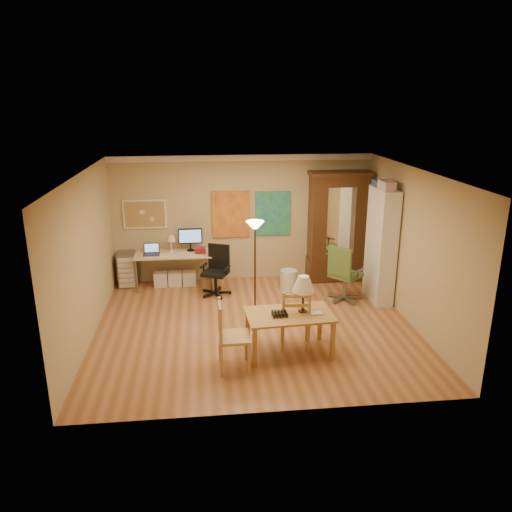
{
  "coord_description": "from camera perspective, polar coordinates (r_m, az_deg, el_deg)",
  "views": [
    {
      "loc": [
        -0.85,
        -7.9,
        3.83
      ],
      "look_at": [
        0.05,
        0.3,
        1.2
      ],
      "focal_mm": 35.0,
      "sensor_mm": 36.0,
      "label": 1
    }
  ],
  "objects": [
    {
      "name": "art_panel_right",
      "position": [
        10.75,
        1.92,
        4.89
      ],
      "size": [
        0.75,
        0.04,
        0.95
      ],
      "primitive_type": "cube",
      "color": "teal",
      "rests_on": "floor"
    },
    {
      "name": "wastebin",
      "position": [
        10.36,
        3.74,
        -2.77
      ],
      "size": [
        0.35,
        0.35,
        0.43
      ],
      "primitive_type": "cylinder",
      "color": "silver",
      "rests_on": "floor"
    },
    {
      "name": "corkboard",
      "position": [
        10.7,
        -12.59,
        4.69
      ],
      "size": [
        0.9,
        0.04,
        0.62
      ],
      "primitive_type": "cube",
      "color": "tan",
      "rests_on": "floor"
    },
    {
      "name": "dining_table",
      "position": [
        7.7,
        4.42,
        -5.64
      ],
      "size": [
        1.37,
        0.88,
        1.24
      ],
      "color": "#9C6333",
      "rests_on": "floor"
    },
    {
      "name": "art_panel_left",
      "position": [
        10.66,
        -2.89,
        4.77
      ],
      "size": [
        0.8,
        0.04,
        1.0
      ],
      "primitive_type": "cube",
      "color": "gold",
      "rests_on": "floor"
    },
    {
      "name": "bookshelf",
      "position": [
        9.9,
        14.08,
        1.15
      ],
      "size": [
        0.33,
        0.89,
        2.22
      ],
      "color": "white",
      "rests_on": "floor"
    },
    {
      "name": "computer_desk",
      "position": [
        10.63,
        -9.14,
        -1.1
      ],
      "size": [
        1.61,
        0.7,
        1.21
      ],
      "color": "tan",
      "rests_on": "floor"
    },
    {
      "name": "floor",
      "position": [
        8.83,
        -0.11,
        -8.03
      ],
      "size": [
        5.5,
        5.5,
        0.0
      ],
      "primitive_type": "plane",
      "color": "brown",
      "rests_on": "ground"
    },
    {
      "name": "ladder_chair_back",
      "position": [
        7.97,
        4.54,
        -7.35
      ],
      "size": [
        0.51,
        0.5,
        1.0
      ],
      "color": "tan",
      "rests_on": "floor"
    },
    {
      "name": "torchiere_lamp",
      "position": [
        8.8,
        -0.11,
        1.78
      ],
      "size": [
        0.32,
        0.32,
        1.77
      ],
      "color": "#3E2918",
      "rests_on": "floor"
    },
    {
      "name": "armoire",
      "position": [
        10.91,
        9.25,
        2.58
      ],
      "size": [
        1.28,
        0.61,
        2.36
      ],
      "color": "#39260F",
      "rests_on": "floor"
    },
    {
      "name": "office_chair_green",
      "position": [
        9.94,
        10.01,
        -3.38
      ],
      "size": [
        0.73,
        0.73,
        1.13
      ],
      "color": "slate",
      "rests_on": "floor"
    },
    {
      "name": "drawer_cart",
      "position": [
        10.87,
        -14.47,
        -1.47
      ],
      "size": [
        0.37,
        0.44,
        0.73
      ],
      "color": "slate",
      "rests_on": "floor"
    },
    {
      "name": "ladder_chair_left",
      "position": [
        7.37,
        -2.8,
        -9.3
      ],
      "size": [
        0.46,
        0.49,
        1.05
      ],
      "color": "tan",
      "rests_on": "floor"
    },
    {
      "name": "office_chair_black",
      "position": [
        10.12,
        -4.56,
        -2.95
      ],
      "size": [
        0.62,
        0.62,
        1.01
      ],
      "color": "black",
      "rests_on": "floor"
    },
    {
      "name": "crown_molding",
      "position": [
        10.47,
        -1.59,
        11.16
      ],
      "size": [
        5.5,
        0.08,
        0.12
      ],
      "primitive_type": "cube",
      "color": "white",
      "rests_on": "floor"
    }
  ]
}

